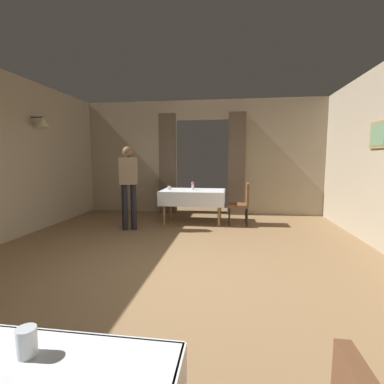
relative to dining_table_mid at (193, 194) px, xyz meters
name	(u,v)px	position (x,y,z in m)	size (l,w,h in m)	color
ground	(168,275)	(0.09, -3.04, -0.65)	(10.08, 10.08, 0.00)	olive
wall_back	(202,157)	(0.09, 1.14, 0.87)	(6.40, 0.27, 3.00)	tan
dining_table_mid	(193,194)	(0.00, 0.00, 0.00)	(1.47, 0.93, 0.75)	olive
chair_mid_right	(242,202)	(1.12, -0.11, -0.13)	(0.44, 0.44, 0.93)	black
glass_near_c	(27,342)	(0.14, -5.53, 0.15)	(0.07, 0.07, 0.11)	silver
flower_vase_mid	(193,185)	(-0.01, 0.04, 0.20)	(0.07, 0.07, 0.19)	silver
glass_mid_b	(169,188)	(-0.55, -0.08, 0.15)	(0.08, 0.08, 0.10)	silver
person_waiter_by_doorway	(129,181)	(-1.21, -0.91, 0.37)	(0.41, 0.32, 1.72)	black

